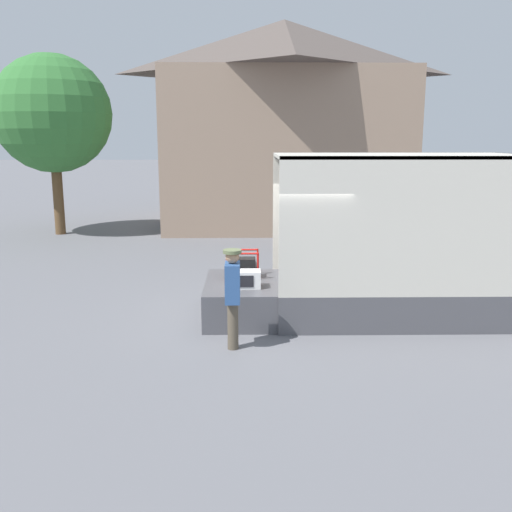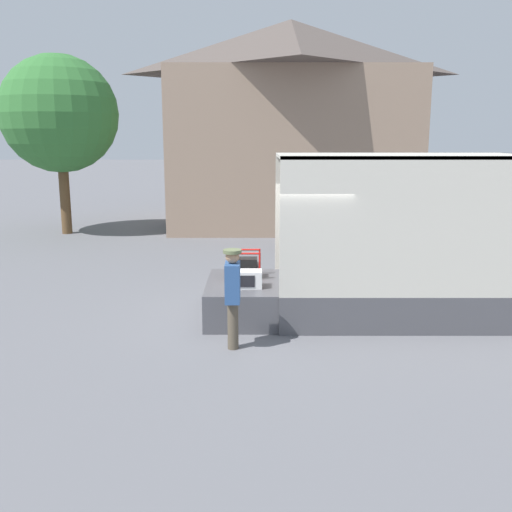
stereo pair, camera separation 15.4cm
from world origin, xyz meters
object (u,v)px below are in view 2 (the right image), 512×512
object	(u,v)px
microwave	(248,279)
worker_person	(231,289)
portable_generator	(244,267)
street_tree	(58,114)
box_truck	(483,267)

from	to	relation	value
microwave	worker_person	world-z (taller)	worker_person
worker_person	microwave	bearing A→B (deg)	79.26
portable_generator	street_tree	distance (m)	12.04
street_tree	worker_person	bearing A→B (deg)	-60.66
worker_person	street_tree	distance (m)	13.65
portable_generator	street_tree	size ratio (longest dim) A/B	0.10
box_truck	street_tree	size ratio (longest dim) A/B	1.06
portable_generator	worker_person	world-z (taller)	worker_person
box_truck	worker_person	world-z (taller)	box_truck
portable_generator	street_tree	world-z (taller)	street_tree
box_truck	worker_person	distance (m)	5.10
box_truck	microwave	xyz separation A→B (m)	(-4.54, -0.42, -0.12)
portable_generator	worker_person	distance (m)	2.11
worker_person	street_tree	size ratio (longest dim) A/B	0.27
microwave	worker_person	xyz separation A→B (m)	(-0.25, -1.33, 0.17)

